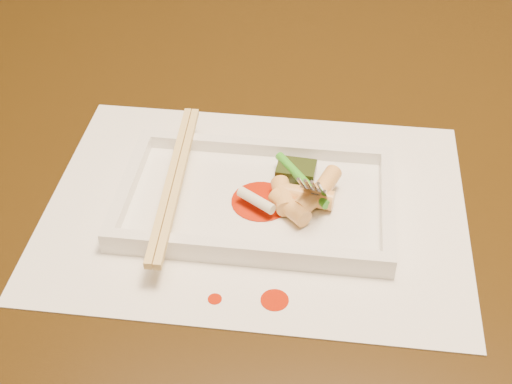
# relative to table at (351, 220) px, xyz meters

# --- Properties ---
(table) EXTENTS (1.40, 0.90, 0.75)m
(table) POSITION_rel_table_xyz_m (0.00, 0.00, 0.00)
(table) COLOR black
(table) RESTS_ON ground
(placemat) EXTENTS (0.40, 0.30, 0.00)m
(placemat) POSITION_rel_table_xyz_m (-0.10, -0.10, 0.10)
(placemat) COLOR white
(placemat) RESTS_ON table
(sauce_splatter_a) EXTENTS (0.02, 0.02, 0.00)m
(sauce_splatter_a) POSITION_rel_table_xyz_m (-0.07, -0.22, 0.10)
(sauce_splatter_a) COLOR #B61E05
(sauce_splatter_a) RESTS_ON placemat
(sauce_splatter_b) EXTENTS (0.01, 0.01, 0.00)m
(sauce_splatter_b) POSITION_rel_table_xyz_m (-0.12, -0.22, 0.10)
(sauce_splatter_b) COLOR #B61E05
(sauce_splatter_b) RESTS_ON placemat
(plate_base) EXTENTS (0.26, 0.16, 0.01)m
(plate_base) POSITION_rel_table_xyz_m (-0.10, -0.10, 0.11)
(plate_base) COLOR white
(plate_base) RESTS_ON placemat
(plate_rim_far) EXTENTS (0.26, 0.01, 0.01)m
(plate_rim_far) POSITION_rel_table_xyz_m (-0.10, -0.03, 0.12)
(plate_rim_far) COLOR white
(plate_rim_far) RESTS_ON plate_base
(plate_rim_near) EXTENTS (0.26, 0.01, 0.01)m
(plate_rim_near) POSITION_rel_table_xyz_m (-0.10, -0.18, 0.12)
(plate_rim_near) COLOR white
(plate_rim_near) RESTS_ON plate_base
(plate_rim_left) EXTENTS (0.01, 0.14, 0.01)m
(plate_rim_left) POSITION_rel_table_xyz_m (-0.22, -0.10, 0.12)
(plate_rim_left) COLOR white
(plate_rim_left) RESTS_ON plate_base
(plate_rim_right) EXTENTS (0.01, 0.14, 0.01)m
(plate_rim_right) POSITION_rel_table_xyz_m (0.03, -0.10, 0.12)
(plate_rim_right) COLOR white
(plate_rim_right) RESTS_ON plate_base
(veg_piece) EXTENTS (0.04, 0.03, 0.01)m
(veg_piece) POSITION_rel_table_xyz_m (-0.06, -0.06, 0.12)
(veg_piece) COLOR black
(veg_piece) RESTS_ON plate_base
(scallion_white) EXTENTS (0.04, 0.03, 0.01)m
(scallion_white) POSITION_rel_table_xyz_m (-0.10, -0.12, 0.12)
(scallion_white) COLOR #EAEACC
(scallion_white) RESTS_ON plate_base
(scallion_green) EXTENTS (0.06, 0.07, 0.01)m
(scallion_green) POSITION_rel_table_xyz_m (-0.06, -0.08, 0.12)
(scallion_green) COLOR #289117
(scallion_green) RESTS_ON plate_base
(chopstick_a) EXTENTS (0.02, 0.23, 0.01)m
(chopstick_a) POSITION_rel_table_xyz_m (-0.18, -0.10, 0.13)
(chopstick_a) COLOR #E2BF71
(chopstick_a) RESTS_ON plate_rim_near
(chopstick_b) EXTENTS (0.02, 0.23, 0.01)m
(chopstick_b) POSITION_rel_table_xyz_m (-0.17, -0.10, 0.13)
(chopstick_b) COLOR #E2BF71
(chopstick_b) RESTS_ON plate_rim_near
(fork) EXTENTS (0.09, 0.10, 0.14)m
(fork) POSITION_rel_table_xyz_m (-0.03, -0.08, 0.18)
(fork) COLOR silver
(fork) RESTS_ON plate_base
(sauce_blob_0) EXTENTS (0.06, 0.06, 0.00)m
(sauce_blob_0) POSITION_rel_table_xyz_m (-0.09, -0.10, 0.11)
(sauce_blob_0) COLOR #B61E05
(sauce_blob_0) RESTS_ON plate_base
(rice_cake_0) EXTENTS (0.05, 0.03, 0.02)m
(rice_cake_0) POSITION_rel_table_xyz_m (-0.05, -0.10, 0.12)
(rice_cake_0) COLOR #F6CA73
(rice_cake_0) RESTS_ON plate_base
(rice_cake_1) EXTENTS (0.04, 0.04, 0.02)m
(rice_cake_1) POSITION_rel_table_xyz_m (-0.06, -0.12, 0.12)
(rice_cake_1) COLOR #F6CA73
(rice_cake_1) RESTS_ON plate_base
(rice_cake_2) EXTENTS (0.03, 0.04, 0.02)m
(rice_cake_2) POSITION_rel_table_xyz_m (-0.03, -0.09, 0.13)
(rice_cake_2) COLOR #F6CA73
(rice_cake_2) RESTS_ON plate_base
(rice_cake_3) EXTENTS (0.03, 0.04, 0.02)m
(rice_cake_3) POSITION_rel_table_xyz_m (-0.07, -0.10, 0.12)
(rice_cake_3) COLOR #F6CA73
(rice_cake_3) RESTS_ON plate_base
(rice_cake_4) EXTENTS (0.04, 0.04, 0.02)m
(rice_cake_4) POSITION_rel_table_xyz_m (-0.04, -0.11, 0.12)
(rice_cake_4) COLOR #F6CA73
(rice_cake_4) RESTS_ON plate_base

